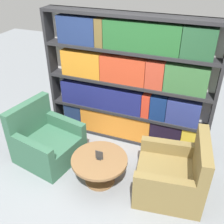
# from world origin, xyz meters

# --- Properties ---
(ground_plane) EXTENTS (14.00, 14.00, 0.00)m
(ground_plane) POSITION_xyz_m (0.00, 0.00, 0.00)
(ground_plane) COLOR gray
(bookshelf) EXTENTS (2.81, 0.30, 2.20)m
(bookshelf) POSITION_xyz_m (0.02, 1.39, 1.07)
(bookshelf) COLOR silver
(bookshelf) RESTS_ON ground_plane
(armchair_left) EXTENTS (1.05, 1.03, 0.93)m
(armchair_left) POSITION_xyz_m (-1.04, 0.41, 0.30)
(armchair_left) COLOR #336047
(armchair_left) RESTS_ON ground_plane
(armchair_right) EXTENTS (1.01, 0.98, 0.93)m
(armchair_right) POSITION_xyz_m (1.02, 0.41, 0.30)
(armchair_right) COLOR olive
(armchair_right) RESTS_ON ground_plane
(coffee_table) EXTENTS (0.81, 0.81, 0.43)m
(coffee_table) POSITION_xyz_m (-0.01, 0.23, 0.31)
(coffee_table) COLOR brown
(coffee_table) RESTS_ON ground_plane
(table_sign) EXTENTS (0.11, 0.06, 0.14)m
(table_sign) POSITION_xyz_m (-0.01, 0.23, 0.49)
(table_sign) COLOR black
(table_sign) RESTS_ON coffee_table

